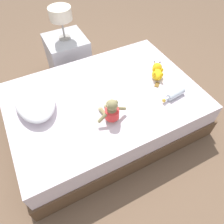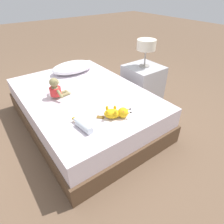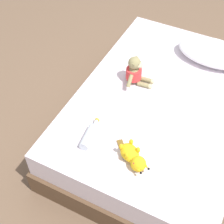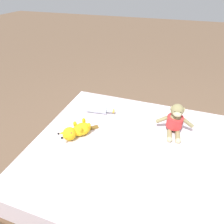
{
  "view_description": "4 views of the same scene",
  "coord_description": "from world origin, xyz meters",
  "px_view_note": "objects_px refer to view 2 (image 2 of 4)",
  "views": [
    {
      "loc": [
        -1.3,
        0.58,
        1.89
      ],
      "look_at": [
        -0.29,
        0.06,
        0.53
      ],
      "focal_mm": 33.98,
      "sensor_mm": 36.0,
      "label": 1
    },
    {
      "loc": [
        -0.89,
        -1.78,
        1.5
      ],
      "look_at": [
        -0.02,
        -0.6,
        0.49
      ],
      "focal_mm": 30.74,
      "sensor_mm": 36.0,
      "label": 2
    },
    {
      "loc": [
        0.43,
        -1.75,
        2.26
      ],
      "look_at": [
        -0.26,
        -0.39,
        0.54
      ],
      "focal_mm": 53.85,
      "sensor_mm": 36.0,
      "label": 3
    },
    {
      "loc": [
        1.0,
        -0.01,
        1.44
      ],
      "look_at": [
        -0.21,
        -0.42,
        0.55
      ],
      "focal_mm": 31.58,
      "sensor_mm": 36.0,
      "label": 4
    }
  ],
  "objects_px": {
    "pillow": "(73,67)",
    "plush_yellow_creature": "(117,113)",
    "glass_bottle": "(83,126)",
    "nightstand": "(143,83)",
    "plush_monkey": "(56,90)",
    "bed": "(84,108)",
    "bedside_lamp": "(146,46)"
  },
  "relations": [
    {
      "from": "plush_yellow_creature",
      "to": "bedside_lamp",
      "type": "distance_m",
      "value": 1.23
    },
    {
      "from": "plush_monkey",
      "to": "nightstand",
      "type": "distance_m",
      "value": 1.32
    },
    {
      "from": "bed",
      "to": "pillow",
      "type": "height_order",
      "value": "pillow"
    },
    {
      "from": "nightstand",
      "to": "bedside_lamp",
      "type": "distance_m",
      "value": 0.54
    },
    {
      "from": "bed",
      "to": "plush_monkey",
      "type": "distance_m",
      "value": 0.43
    },
    {
      "from": "bed",
      "to": "plush_monkey",
      "type": "bearing_deg",
      "value": 167.27
    },
    {
      "from": "pillow",
      "to": "plush_yellow_creature",
      "type": "relative_size",
      "value": 1.99
    },
    {
      "from": "glass_bottle",
      "to": "bed",
      "type": "bearing_deg",
      "value": 61.47
    },
    {
      "from": "plush_yellow_creature",
      "to": "glass_bottle",
      "type": "distance_m",
      "value": 0.34
    },
    {
      "from": "pillow",
      "to": "nightstand",
      "type": "relative_size",
      "value": 1.17
    },
    {
      "from": "bed",
      "to": "pillow",
      "type": "bearing_deg",
      "value": 72.82
    },
    {
      "from": "nightstand",
      "to": "bedside_lamp",
      "type": "bearing_deg",
      "value": -90.0
    },
    {
      "from": "pillow",
      "to": "plush_yellow_creature",
      "type": "distance_m",
      "value": 1.24
    },
    {
      "from": "plush_monkey",
      "to": "bedside_lamp",
      "type": "bearing_deg",
      "value": -1.55
    },
    {
      "from": "pillow",
      "to": "glass_bottle",
      "type": "distance_m",
      "value": 1.3
    },
    {
      "from": "pillow",
      "to": "nightstand",
      "type": "height_order",
      "value": "pillow"
    },
    {
      "from": "plush_monkey",
      "to": "bedside_lamp",
      "type": "distance_m",
      "value": 1.32
    },
    {
      "from": "plush_monkey",
      "to": "plush_yellow_creature",
      "type": "height_order",
      "value": "plush_monkey"
    },
    {
      "from": "plush_yellow_creature",
      "to": "plush_monkey",
      "type": "bearing_deg",
      "value": 113.49
    },
    {
      "from": "plush_yellow_creature",
      "to": "bedside_lamp",
      "type": "relative_size",
      "value": 0.82
    },
    {
      "from": "bed",
      "to": "pillow",
      "type": "relative_size",
      "value": 3.13
    },
    {
      "from": "plush_monkey",
      "to": "glass_bottle",
      "type": "bearing_deg",
      "value": -93.49
    },
    {
      "from": "pillow",
      "to": "plush_yellow_creature",
      "type": "xyz_separation_m",
      "value": [
        -0.17,
        -1.23,
        -0.02
      ]
    },
    {
      "from": "pillow",
      "to": "plush_yellow_creature",
      "type": "bearing_deg",
      "value": -97.92
    },
    {
      "from": "glass_bottle",
      "to": "pillow",
      "type": "bearing_deg",
      "value": 66.95
    },
    {
      "from": "pillow",
      "to": "plush_monkey",
      "type": "bearing_deg",
      "value": -131.01
    },
    {
      "from": "plush_monkey",
      "to": "bedside_lamp",
      "type": "relative_size",
      "value": 0.79
    },
    {
      "from": "bed",
      "to": "nightstand",
      "type": "xyz_separation_m",
      "value": [
        1.01,
        0.03,
        0.04
      ]
    },
    {
      "from": "plush_monkey",
      "to": "bed",
      "type": "bearing_deg",
      "value": -12.73
    },
    {
      "from": "plush_yellow_creature",
      "to": "pillow",
      "type": "bearing_deg",
      "value": 82.08
    },
    {
      "from": "bedside_lamp",
      "to": "nightstand",
      "type": "bearing_deg",
      "value": 90.0
    },
    {
      "from": "nightstand",
      "to": "plush_monkey",
      "type": "bearing_deg",
      "value": 178.45
    }
  ]
}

